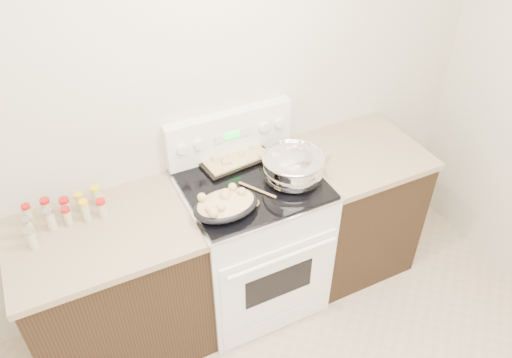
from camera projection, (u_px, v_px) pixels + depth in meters
room_shell at (383, 317)px, 1.15m from camera, size 4.10×3.60×2.75m
counter_left at (117, 290)px, 2.76m from camera, size 0.93×0.67×0.92m
counter_right at (351, 207)px, 3.30m from camera, size 0.73×0.67×0.92m
kitchen_range at (252, 239)px, 3.02m from camera, size 0.78×0.73×1.22m
mixing_bowl at (293, 168)px, 2.71m from camera, size 0.35×0.35×0.20m
roasting_pan at (225, 204)px, 2.52m from camera, size 0.35×0.25×0.11m
baking_sheet at (232, 156)px, 2.89m from camera, size 0.44×0.33×0.06m
wooden_spoon at (256, 198)px, 2.61m from camera, size 0.15×0.22×0.04m
blue_ladle at (312, 173)px, 2.74m from camera, size 0.26×0.18×0.11m
spice_jars at (63, 213)px, 2.49m from camera, size 0.40×0.23×0.13m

